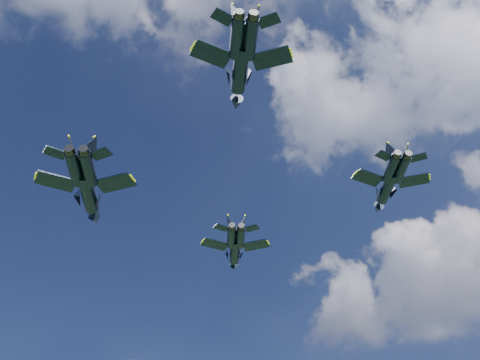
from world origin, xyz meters
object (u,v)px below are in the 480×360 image
jet_lead (235,252)px  jet_right (386,189)px  jet_slot (240,72)px  jet_left (89,194)px

jet_lead → jet_right: 27.45m
jet_right → jet_slot: bearing=-136.9°
jet_right → jet_slot: size_ratio=1.00×
jet_lead → jet_left: bearing=-139.5°
jet_left → jet_slot: jet_left is taller
jet_left → jet_right: size_ratio=1.25×
jet_left → jet_right: (33.34, 24.65, 2.18)m
jet_left → jet_slot: 29.85m
jet_lead → jet_slot: (23.27, -32.56, -1.93)m
jet_lead → jet_slot: 40.07m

